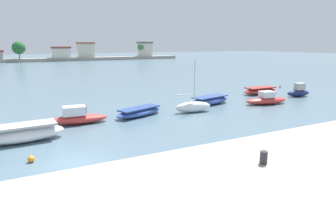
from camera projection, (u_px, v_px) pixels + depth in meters
ground_plane at (73, 164)px, 17.29m from camera, size 400.00×400.00×0.00m
mooring_bollard at (264, 157)px, 12.30m from camera, size 0.31×0.31×0.54m
moored_boat_2 at (23, 133)px, 21.05m from camera, size 5.73×2.48×1.27m
moored_boat_3 at (78, 117)px, 25.84m from camera, size 5.01×2.00×1.58m
moored_boat_4 at (139, 112)px, 28.59m from camera, size 5.67×3.51×0.84m
moored_boat_5 at (193, 107)px, 30.12m from camera, size 3.95×1.59×5.39m
moored_boat_6 at (210, 100)px, 34.11m from camera, size 5.87×3.09×0.95m
moored_boat_7 at (266, 100)px, 34.19m from camera, size 5.44×2.49×1.50m
moored_boat_8 at (260, 91)px, 40.98m from camera, size 5.43×2.12×0.97m
moored_boat_9 at (299, 92)px, 39.12m from camera, size 3.44×1.74×1.77m
mooring_buoy_0 at (31, 159)px, 17.46m from camera, size 0.40×0.40×0.40m
mooring_buoy_1 at (280, 86)px, 47.31m from camera, size 0.28×0.28×0.28m
distant_shoreline at (35, 56)px, 114.46m from camera, size 129.28×7.09×7.69m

